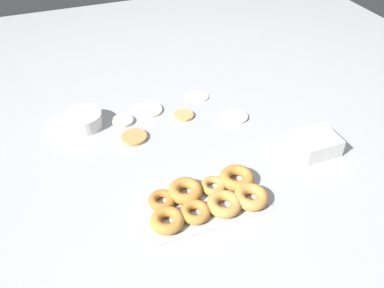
# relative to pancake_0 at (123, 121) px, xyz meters

# --- Properties ---
(ground_plane) EXTENTS (3.00, 3.00, 0.00)m
(ground_plane) POSITION_rel_pancake_0_xyz_m (0.24, -0.15, -0.01)
(ground_plane) COLOR #B2B5BA
(pancake_0) EXTENTS (0.09, 0.09, 0.01)m
(pancake_0) POSITION_rel_pancake_0_xyz_m (0.00, 0.00, 0.00)
(pancake_0) COLOR silver
(pancake_0) RESTS_ON ground_plane
(pancake_1) EXTENTS (0.11, 0.11, 0.01)m
(pancake_1) POSITION_rel_pancake_0_xyz_m (0.12, 0.04, -0.00)
(pancake_1) COLOR silver
(pancake_1) RESTS_ON ground_plane
(pancake_2) EXTENTS (0.10, 0.10, 0.01)m
(pancake_2) POSITION_rel_pancake_0_xyz_m (0.44, -0.13, -0.00)
(pancake_2) COLOR silver
(pancake_2) RESTS_ON ground_plane
(pancake_3) EXTENTS (0.10, 0.10, 0.01)m
(pancake_3) POSITION_rel_pancake_0_xyz_m (0.35, 0.07, -0.00)
(pancake_3) COLOR beige
(pancake_3) RESTS_ON ground_plane
(pancake_4) EXTENTS (0.10, 0.10, 0.01)m
(pancake_4) POSITION_rel_pancake_0_xyz_m (0.02, -0.12, 0.00)
(pancake_4) COLOR tan
(pancake_4) RESTS_ON ground_plane
(pancake_5) EXTENTS (0.08, 0.08, 0.01)m
(pancake_5) POSITION_rel_pancake_0_xyz_m (0.24, -0.05, -0.00)
(pancake_5) COLOR tan
(pancake_5) RESTS_ON ground_plane
(donut_tray) EXTENTS (0.39, 0.22, 0.04)m
(donut_tray) POSITION_rel_pancake_0_xyz_m (0.16, -0.53, 0.01)
(donut_tray) COLOR silver
(donut_tray) RESTS_ON ground_plane
(batter_bowl) EXTENTS (0.15, 0.15, 0.06)m
(batter_bowl) POSITION_rel_pancake_0_xyz_m (-0.15, 0.03, 0.02)
(batter_bowl) COLOR white
(batter_bowl) RESTS_ON ground_plane
(container_stack) EXTENTS (0.15, 0.13, 0.07)m
(container_stack) POSITION_rel_pancake_0_xyz_m (0.62, -0.43, 0.03)
(container_stack) COLOR white
(container_stack) RESTS_ON ground_plane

